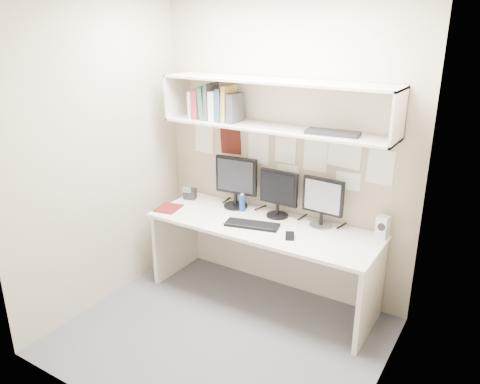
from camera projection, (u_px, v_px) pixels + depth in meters
The scene contains 19 objects.
floor at pixel (222, 336), 3.72m from camera, with size 2.40×2.00×0.01m, color #4E4D53.
wall_back at pixel (284, 150), 4.08m from camera, with size 2.40×0.02×2.60m, color tan.
wall_front at pixel (113, 231), 2.48m from camera, with size 2.40×0.02×2.60m, color tan.
wall_left at pixel (100, 157), 3.87m from camera, with size 0.02×2.00×2.60m, color tan.
wall_right at pixel (392, 215), 2.68m from camera, with size 0.02×2.00×2.60m, color tan.
desk at pixel (262, 262), 4.11m from camera, with size 2.00×0.70×0.73m.
overhead_hutch at pixel (278, 104), 3.82m from camera, with size 2.00×0.38×0.40m.
pinned_papers at pixel (283, 156), 4.09m from camera, with size 1.92×0.01×0.48m, color white, non-canonical shape.
monitor_left at pixel (236, 180), 4.28m from camera, with size 0.41×0.22×0.47m.
monitor_center at pixel (278, 191), 4.07m from camera, with size 0.36×0.20×0.42m.
monitor_right at pixel (323, 200), 3.87m from camera, with size 0.36×0.20×0.42m.
keyboard at pixel (252, 225), 3.94m from camera, with size 0.45×0.16×0.02m, color black.
mouse at pixel (290, 236), 3.72m from camera, with size 0.07×0.11×0.03m, color black.
speaker at pixel (383, 227), 3.70m from camera, with size 0.10×0.11×0.18m.
blue_bottle at pixel (242, 203), 4.24m from camera, with size 0.05×0.05×0.17m.
maroon_notebook at pixel (169, 208), 4.31m from camera, with size 0.19×0.24×0.01m, color #5E1010.
desk_phone at pixel (190, 194), 4.55m from camera, with size 0.13×0.13×0.13m.
book_stack at pixel (216, 104), 4.07m from camera, with size 0.47×0.19×0.32m.
hutch_tray at pixel (332, 133), 3.56m from camera, with size 0.41×0.16×0.03m, color black.
Camera 1 is at (1.76, -2.57, 2.33)m, focal length 35.00 mm.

